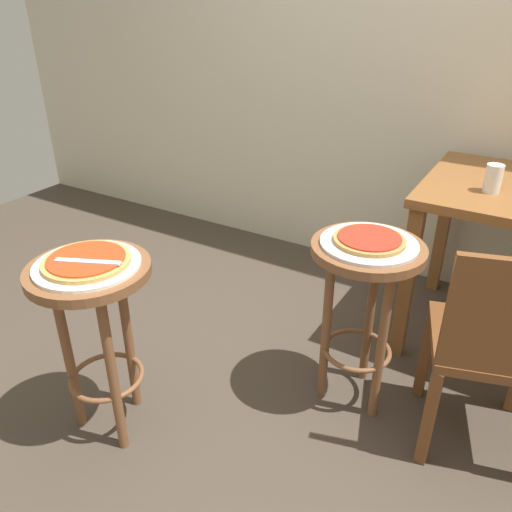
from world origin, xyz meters
name	(u,v)px	position (x,y,z in m)	size (l,w,h in m)	color
ground_plane	(261,445)	(0.00, 0.00, 0.00)	(6.00, 6.00, 0.00)	#42382D
stool_foreground	(95,311)	(-0.55, -0.20, 0.53)	(0.42, 0.42, 0.71)	brown
serving_plate_foreground	(87,265)	(-0.55, -0.20, 0.71)	(0.35, 0.35, 0.01)	white
pizza_foreground	(87,261)	(-0.55, -0.20, 0.73)	(0.29, 0.29, 0.02)	tan
stool_middle	(364,287)	(0.19, 0.43, 0.53)	(0.42, 0.42, 0.71)	brown
serving_plate_middle	(369,243)	(0.19, 0.43, 0.71)	(0.35, 0.35, 0.01)	silver
pizza_middle	(369,239)	(0.19, 0.43, 0.73)	(0.26, 0.26, 0.02)	#B78442
cup_near_edge	(493,178)	(0.50, 1.02, 0.84)	(0.07, 0.07, 0.12)	silver
wooden_chair	(496,346)	(0.68, 0.40, 0.47)	(0.50, 0.50, 0.85)	brown
pizza_server_knife	(88,262)	(-0.52, -0.22, 0.74)	(0.22, 0.02, 0.01)	silver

